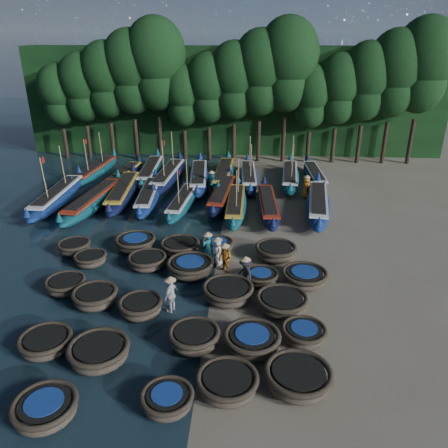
# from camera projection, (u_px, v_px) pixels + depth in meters

# --- Properties ---
(ground) EXTENTS (120.00, 120.00, 0.00)m
(ground) POSITION_uv_depth(u_px,v_px,m) (216.00, 262.00, 23.14)
(ground) COLOR #7D725B
(ground) RESTS_ON ground
(foliage_wall) EXTENTS (40.00, 3.00, 10.00)m
(foliage_wall) POSITION_uv_depth(u_px,v_px,m) (234.00, 101.00, 42.57)
(foliage_wall) COLOR black
(foliage_wall) RESTS_ON ground
(coracle_1) EXTENTS (2.37, 2.37, 0.72)m
(coracle_1) POSITION_uv_depth(u_px,v_px,m) (45.00, 409.00, 13.65)
(coracle_1) COLOR brown
(coracle_1) RESTS_ON ground
(coracle_2) EXTENTS (2.04, 2.04, 0.66)m
(coracle_2) POSITION_uv_depth(u_px,v_px,m) (167.00, 400.00, 14.03)
(coracle_2) COLOR brown
(coracle_2) RESTS_ON ground
(coracle_3) EXTENTS (2.38, 2.38, 0.74)m
(coracle_3) POSITION_uv_depth(u_px,v_px,m) (227.00, 383.00, 14.64)
(coracle_3) COLOR brown
(coracle_3) RESTS_ON ground
(coracle_4) EXTENTS (2.79, 2.79, 0.80)m
(coracle_4) POSITION_uv_depth(u_px,v_px,m) (298.00, 378.00, 14.81)
(coracle_4) COLOR brown
(coracle_4) RESTS_ON ground
(coracle_5) EXTENTS (2.31, 2.31, 0.71)m
(coracle_5) POSITION_uv_depth(u_px,v_px,m) (46.00, 343.00, 16.56)
(coracle_5) COLOR brown
(coracle_5) RESTS_ON ground
(coracle_6) EXTENTS (2.60, 2.60, 0.80)m
(coracle_6) POSITION_uv_depth(u_px,v_px,m) (99.00, 352.00, 15.99)
(coracle_6) COLOR brown
(coracle_6) RESTS_ON ground
(coracle_7) EXTENTS (2.44, 2.44, 0.80)m
(coracle_7) POSITION_uv_depth(u_px,v_px,m) (194.00, 337.00, 16.77)
(coracle_7) COLOR brown
(coracle_7) RESTS_ON ground
(coracle_8) EXTENTS (2.49, 2.49, 0.81)m
(coracle_8) POSITION_uv_depth(u_px,v_px,m) (252.00, 341.00, 16.58)
(coracle_8) COLOR brown
(coracle_8) RESTS_ON ground
(coracle_9) EXTENTS (2.00, 2.00, 0.67)m
(coracle_9) POSITION_uv_depth(u_px,v_px,m) (304.00, 333.00, 17.10)
(coracle_9) COLOR brown
(coracle_9) RESTS_ON ground
(coracle_10) EXTENTS (1.89, 1.89, 0.68)m
(coracle_10) POSITION_uv_depth(u_px,v_px,m) (66.00, 284.00, 20.40)
(coracle_10) COLOR brown
(coracle_10) RESTS_ON ground
(coracle_11) EXTENTS (2.45, 2.45, 0.78)m
(coracle_11) POSITION_uv_depth(u_px,v_px,m) (95.00, 297.00, 19.33)
(coracle_11) COLOR brown
(coracle_11) RESTS_ON ground
(coracle_12) EXTENTS (1.94, 1.94, 0.76)m
(coracle_12) POSITION_uv_depth(u_px,v_px,m) (141.00, 307.00, 18.66)
(coracle_12) COLOR brown
(coracle_12) RESTS_ON ground
(coracle_13) EXTENTS (2.64, 2.64, 0.78)m
(coracle_13) POSITION_uv_depth(u_px,v_px,m) (228.00, 292.00, 19.72)
(coracle_13) COLOR brown
(coracle_13) RESTS_ON ground
(coracle_14) EXTENTS (2.76, 2.76, 0.76)m
(coracle_14) POSITION_uv_depth(u_px,v_px,m) (282.00, 302.00, 18.97)
(coracle_14) COLOR brown
(coracle_14) RESTS_ON ground
(coracle_15) EXTENTS (2.07, 2.07, 0.66)m
(coracle_15) POSITION_uv_depth(u_px,v_px,m) (91.00, 259.00, 22.71)
(coracle_15) COLOR brown
(coracle_15) RESTS_ON ground
(coracle_16) EXTENTS (2.47, 2.47, 0.72)m
(coracle_16) POSITION_uv_depth(u_px,v_px,m) (147.00, 261.00, 22.44)
(coracle_16) COLOR brown
(coracle_16) RESTS_ON ground
(coracle_17) EXTENTS (2.39, 2.39, 0.80)m
(coracle_17) POSITION_uv_depth(u_px,v_px,m) (190.00, 267.00, 21.78)
(coracle_17) COLOR brown
(coracle_17) RESTS_ON ground
(coracle_18) EXTENTS (2.13, 2.13, 0.64)m
(coracle_18) POSITION_uv_depth(u_px,v_px,m) (261.00, 277.00, 21.06)
(coracle_18) COLOR brown
(coracle_18) RESTS_ON ground
(coracle_19) EXTENTS (2.30, 2.30, 0.76)m
(coracle_19) POSITION_uv_depth(u_px,v_px,m) (304.00, 277.00, 20.92)
(coracle_19) COLOR brown
(coracle_19) RESTS_ON ground
(coracle_20) EXTENTS (1.97, 1.97, 0.71)m
(coracle_20) POSITION_uv_depth(u_px,v_px,m) (74.00, 247.00, 23.90)
(coracle_20) COLOR brown
(coracle_20) RESTS_ON ground
(coracle_21) EXTENTS (2.47, 2.47, 0.76)m
(coracle_21) POSITION_uv_depth(u_px,v_px,m) (136.00, 243.00, 24.34)
(coracle_21) COLOR brown
(coracle_21) RESTS_ON ground
(coracle_22) EXTENTS (2.28, 2.28, 0.77)m
(coracle_22) POSITION_uv_depth(u_px,v_px,m) (180.00, 247.00, 23.86)
(coracle_22) COLOR brown
(coracle_22) RESTS_ON ground
(coracle_23) EXTENTS (2.02, 2.02, 0.67)m
(coracle_23) POSITION_uv_depth(u_px,v_px,m) (218.00, 245.00, 24.12)
(coracle_23) COLOR brown
(coracle_23) RESTS_ON ground
(coracle_24) EXTENTS (2.43, 2.43, 0.82)m
(coracle_24) POSITION_uv_depth(u_px,v_px,m) (276.00, 252.00, 23.28)
(coracle_24) COLOR brown
(coracle_24) RESTS_ON ground
(long_boat_0) EXTENTS (1.63, 9.23, 3.92)m
(long_boat_0) POSITION_uv_depth(u_px,v_px,m) (57.00, 197.00, 30.56)
(long_boat_0) COLOR navy
(long_boat_0) RESTS_ON ground
(long_boat_1) EXTENTS (2.68, 9.09, 1.61)m
(long_boat_1) POSITION_uv_depth(u_px,v_px,m) (93.00, 201.00, 29.85)
(long_boat_1) COLOR #0D414E
(long_boat_1) RESTS_ON ground
(long_boat_2) EXTENTS (2.24, 9.12, 1.61)m
(long_boat_2) POSITION_uv_depth(u_px,v_px,m) (123.00, 192.00, 31.45)
(long_boat_2) COLOR #10173C
(long_boat_2) RESTS_ON ground
(long_boat_3) EXTENTS (2.02, 8.20, 1.45)m
(long_boat_3) POSITION_uv_depth(u_px,v_px,m) (149.00, 196.00, 30.86)
(long_boat_3) COLOR navy
(long_boat_3) RESTS_ON ground
(long_boat_4) EXTENTS (1.98, 7.59, 3.24)m
(long_boat_4) POSITION_uv_depth(u_px,v_px,m) (183.00, 202.00, 29.92)
(long_boat_4) COLOR #0D414E
(long_boat_4) RESTS_ON ground
(long_boat_5) EXTENTS (2.19, 8.43, 1.49)m
(long_boat_5) POSITION_uv_depth(u_px,v_px,m) (222.00, 194.00, 31.12)
(long_boat_5) COLOR #10173C
(long_boat_5) RESTS_ON ground
(long_boat_6) EXTENTS (1.54, 8.22, 3.49)m
(long_boat_6) POSITION_uv_depth(u_px,v_px,m) (236.00, 205.00, 29.25)
(long_boat_6) COLOR #0D414E
(long_boat_6) RESTS_ON ground
(long_boat_7) EXTENTS (1.79, 8.17, 1.44)m
(long_boat_7) POSITION_uv_depth(u_px,v_px,m) (268.00, 206.00, 29.20)
(long_boat_7) COLOR #10173C
(long_boat_7) RESTS_ON ground
(long_boat_8) EXTENTS (2.69, 8.98, 1.59)m
(long_boat_8) POSITION_uv_depth(u_px,v_px,m) (318.00, 204.00, 29.29)
(long_boat_8) COLOR navy
(long_boat_8) RESTS_ON ground
(long_boat_9) EXTENTS (2.33, 8.35, 3.57)m
(long_boat_9) POSITION_uv_depth(u_px,v_px,m) (96.00, 171.00, 36.41)
(long_boat_9) COLOR #0D414E
(long_boat_9) RESTS_ON ground
(long_boat_10) EXTENTS (2.31, 7.62, 1.35)m
(long_boat_10) POSITION_uv_depth(u_px,v_px,m) (123.00, 176.00, 35.24)
(long_boat_10) COLOR #10173C
(long_boat_10) RESTS_ON ground
(long_boat_11) EXTENTS (1.96, 8.71, 1.54)m
(long_boat_11) POSITION_uv_depth(u_px,v_px,m) (151.00, 171.00, 36.16)
(long_boat_11) COLOR #0D414E
(long_boat_11) RESTS_ON ground
(long_boat_12) EXTENTS (2.19, 9.17, 3.90)m
(long_boat_12) POSITION_uv_depth(u_px,v_px,m) (168.00, 176.00, 34.91)
(long_boat_12) COLOR #10173C
(long_boat_12) RESTS_ON ground
(long_boat_13) EXTENTS (2.33, 9.04, 1.60)m
(long_boat_13) POSITION_uv_depth(u_px,v_px,m) (199.00, 177.00, 34.61)
(long_boat_13) COLOR navy
(long_boat_13) RESTS_ON ground
(long_boat_14) EXTENTS (1.89, 8.94, 1.57)m
(long_boat_14) POSITION_uv_depth(u_px,v_px,m) (224.00, 174.00, 35.35)
(long_boat_14) COLOR #0D414E
(long_boat_14) RESTS_ON ground
(long_boat_15) EXTENTS (1.77, 8.43, 3.58)m
(long_boat_15) POSITION_uv_depth(u_px,v_px,m) (249.00, 177.00, 34.92)
(long_boat_15) COLOR navy
(long_boat_15) RESTS_ON ground
(long_boat_16) EXTENTS (2.15, 8.50, 3.62)m
(long_boat_16) POSITION_uv_depth(u_px,v_px,m) (290.00, 177.00, 34.89)
(long_boat_16) COLOR #0D414E
(long_boat_16) RESTS_ON ground
(long_boat_17) EXTENTS (1.71, 7.66, 1.35)m
(long_boat_17) POSITION_uv_depth(u_px,v_px,m) (315.00, 175.00, 35.39)
(long_boat_17) COLOR #10173C
(long_boat_17) RESTS_ON ground
(fisherman_0) EXTENTS (0.79, 0.87, 1.69)m
(fisherman_0) POSITION_uv_depth(u_px,v_px,m) (218.00, 250.00, 22.64)
(fisherman_0) COLOR silver
(fisherman_0) RESTS_ON ground
(fisherman_1) EXTENTS (0.76, 0.69, 1.94)m
(fisherman_1) POSITION_uv_depth(u_px,v_px,m) (208.00, 247.00, 22.63)
(fisherman_1) COLOR #1A676D
(fisherman_1) RESTS_ON ground
(fisherman_2) EXTENTS (0.95, 0.94, 1.75)m
(fisherman_2) POSITION_uv_depth(u_px,v_px,m) (225.00, 258.00, 21.88)
(fisherman_2) COLOR #BD6A19
(fisherman_2) RESTS_ON ground
(fisherman_3) EXTENTS (1.05, 1.22, 1.84)m
(fisherman_3) POSITION_uv_depth(u_px,v_px,m) (245.00, 273.00, 20.43)
(fisherman_3) COLOR black
(fisherman_3) RESTS_ON ground
(fisherman_4) EXTENTS (0.74, 1.03, 1.83)m
(fisherman_4) POSITION_uv_depth(u_px,v_px,m) (171.00, 294.00, 18.79)
(fisherman_4) COLOR silver
(fisherman_4) RESTS_ON ground
(fisherman_5) EXTENTS (0.86, 1.63, 1.87)m
(fisherman_5) POSITION_uv_depth(u_px,v_px,m) (212.00, 182.00, 32.69)
(fisherman_5) COLOR #1A676D
(fisherman_5) RESTS_ON ground
(fisherman_6) EXTENTS (0.81, 0.96, 1.87)m
(fisherman_6) POSITION_uv_depth(u_px,v_px,m) (306.00, 187.00, 31.71)
(fisherman_6) COLOR #BD6A19
(fisherman_6) RESTS_ON ground
(tree_0) EXTENTS (3.68, 3.68, 8.68)m
(tree_0) POSITION_uv_depth(u_px,v_px,m) (58.00, 94.00, 39.87)
(tree_0) COLOR black
(tree_0) RESTS_ON ground
(tree_1) EXTENTS (4.09, 4.09, 9.65)m
(tree_1) POSITION_uv_depth(u_px,v_px,m) (82.00, 87.00, 39.47)
(tree_1) COLOR black
(tree_1) RESTS_ON ground
(tree_2) EXTENTS (4.51, 4.51, 10.63)m
(tree_2) POSITION_uv_depth(u_px,v_px,m) (106.00, 79.00, 39.07)
(tree_2) COLOR black
(tree_2) RESTS_ON ground
(tree_3) EXTENTS (4.92, 4.92, 11.60)m
(tree_3) POSITION_uv_depth(u_px,v_px,m) (131.00, 71.00, 38.66)
(tree_3) COLOR black
(tree_3) RESTS_ON ground
(tree_4) EXTENTS (5.34, 5.34, 12.58)m
(tree_4) POSITION_uv_depth(u_px,v_px,m) (156.00, 63.00, 38.26)
(tree_4) COLOR black
(tree_4) RESTS_ON ground
(tree_5) EXTENTS (3.68, 3.68, 8.68)m
(tree_5) POSITION_uv_depth(u_px,v_px,m) (183.00, 95.00, 39.23)
(tree_5) COLOR black
(tree_5) RESTS_ON ground
(tree_6) EXTENTS (4.09, 4.09, 9.65)m
(tree_6) POSITION_uv_depth(u_px,v_px,m) (208.00, 87.00, 38.83)
(tree_6) COLOR black
(tree_6) RESTS_ON ground
(tree_7) EXTENTS (4.51, 4.51, 10.63)m
(tree_7) POSITION_uv_depth(u_px,v_px,m) (234.00, 80.00, 38.43)
(tree_7) COLOR black
(tree_7) RESTS_ON ground
(tree_8) EXTENTS (4.92, 4.92, 11.60)m
(tree_8) POSITION_uv_depth(u_px,v_px,m) (261.00, 72.00, 38.03)
(tree_8) COLOR black
(tree_8) RESTS_ON ground
(tree_9) EXTENTS (5.34, 5.34, 12.58)m
(tree_9) POSITION_uv_depth(u_px,v_px,m) (288.00, 64.00, 37.63)
(tree_9) COLOR black
(tree_9) RESTS_ON ground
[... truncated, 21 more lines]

